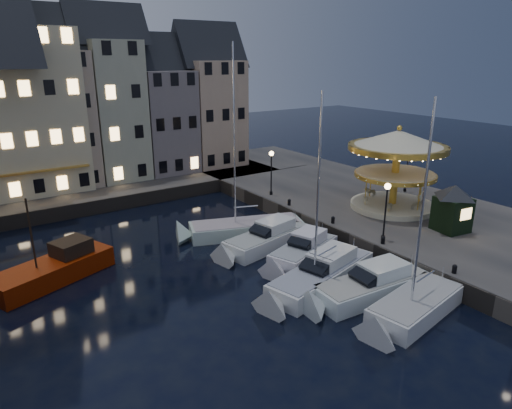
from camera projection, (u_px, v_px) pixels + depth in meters
ground at (316, 289)px, 28.32m from camera, size 160.00×160.00×0.00m
quay_east at (390, 212)px, 40.36m from camera, size 16.00×56.00×1.30m
quay_north at (69, 193)px, 45.74m from camera, size 44.00×12.00×1.30m
quaywall_e at (322, 230)px, 36.05m from camera, size 0.15×44.00×1.30m
quaywall_n at (108, 205)px, 42.12m from camera, size 48.00×0.15×1.30m
streetlamp_b at (386, 203)px, 31.73m from camera, size 0.44×0.44×4.17m
streetlamp_c at (271, 167)px, 42.31m from camera, size 0.44×0.44×4.17m
streetlamp_d at (408, 164)px, 43.30m from camera, size 0.44×0.44×4.17m
bollard_a at (455, 268)px, 27.46m from camera, size 0.30×0.30×0.57m
bollard_b at (383, 240)px, 31.77m from camera, size 0.30×0.30×0.57m
bollard_c at (333, 219)px, 35.69m from camera, size 0.30×0.30×0.57m
bollard_d at (289, 202)px, 39.99m from camera, size 0.30×0.30×0.57m
townhouse_nc at (54, 110)px, 44.79m from camera, size 6.82×8.00×14.80m
townhouse_nd at (112, 101)px, 47.73m from camera, size 5.50×8.00×15.80m
townhouse_ne at (161, 112)px, 51.13m from camera, size 6.16×8.00×12.80m
townhouse_nf at (208, 105)px, 54.23m from camera, size 6.82×8.00×13.80m
motorboat_a at (411, 310)px, 25.02m from camera, size 7.78×3.62×12.88m
motorboat_b at (367, 288)px, 27.15m from camera, size 8.51×3.03×2.15m
motorboat_c at (318, 276)px, 28.52m from camera, size 9.63×4.64×12.79m
motorboat_d at (301, 253)px, 31.93m from camera, size 7.07×4.41×2.15m
motorboat_e at (264, 240)px, 34.19m from camera, size 8.42×3.96×2.15m
motorboat_f at (239, 229)px, 36.62m from camera, size 9.91×5.72×13.36m
red_fishing_boat at (55, 269)px, 29.37m from camera, size 8.07×5.26×5.99m
carousel at (397, 154)px, 37.96m from camera, size 8.12×8.12×7.10m
ticket_kiosk at (454, 200)px, 33.54m from camera, size 3.44×3.44×4.03m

